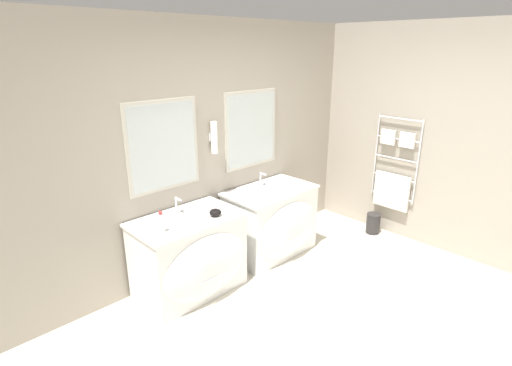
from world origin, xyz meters
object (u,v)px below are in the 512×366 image
at_px(vanity_right, 273,222).
at_px(waste_bin, 373,223).
at_px(toiletry_bottle, 161,223).
at_px(vanity_left, 191,256).
at_px(amenity_bowl, 215,212).

distance_m(vanity_right, waste_bin, 1.46).
bearing_deg(vanity_right, toiletry_bottle, -177.61).
bearing_deg(vanity_left, waste_bin, -12.53).
relative_size(vanity_right, amenity_bowl, 8.82).
distance_m(vanity_left, waste_bin, 2.55).
relative_size(vanity_right, waste_bin, 3.89).
bearing_deg(toiletry_bottle, vanity_right, 2.39).
bearing_deg(amenity_bowl, waste_bin, -11.05).
relative_size(toiletry_bottle, amenity_bowl, 1.65).
distance_m(vanity_left, toiletry_bottle, 0.58).
relative_size(vanity_left, waste_bin, 3.89).
xyz_separation_m(vanity_right, amenity_bowl, (-0.92, -0.11, 0.42)).
relative_size(toiletry_bottle, waste_bin, 0.73).
bearing_deg(waste_bin, toiletry_bottle, 170.11).
height_order(vanity_left, amenity_bowl, amenity_bowl).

